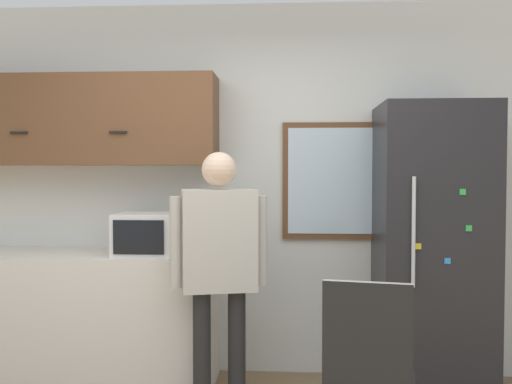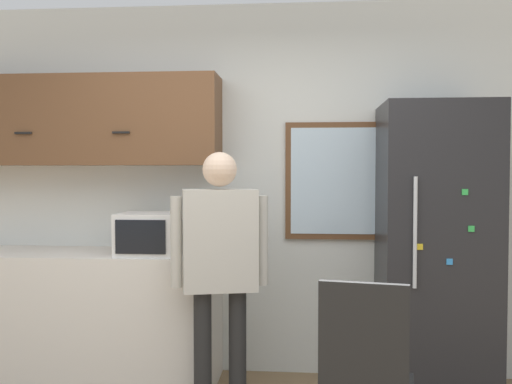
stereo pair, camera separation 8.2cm
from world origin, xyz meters
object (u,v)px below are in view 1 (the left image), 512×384
object	(u,v)px
microwave	(152,234)
chair	(368,374)
refrigerator	(432,250)
person	(219,254)

from	to	relation	value
microwave	chair	world-z (taller)	microwave
refrigerator	chair	distance (m)	1.38
microwave	refrigerator	size ratio (longest dim) A/B	0.25
microwave	person	distance (m)	0.60
refrigerator	chair	world-z (taller)	refrigerator
microwave	refrigerator	xyz separation A→B (m)	(1.87, 0.05, -0.10)
person	refrigerator	world-z (taller)	refrigerator
microwave	chair	bearing A→B (deg)	-40.91
person	refrigerator	distance (m)	1.43
refrigerator	microwave	bearing A→B (deg)	-178.44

